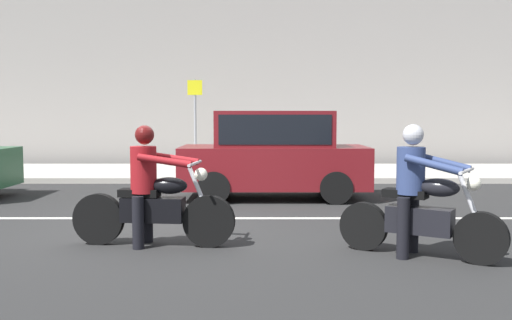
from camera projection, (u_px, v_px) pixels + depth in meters
ground_plane at (159, 229)px, 8.69m from camera, size 80.00×80.00×0.00m
sidewalk_slab at (206, 172)px, 16.66m from camera, size 40.00×4.40×0.14m
lane_marking_stripe at (168, 218)px, 9.59m from camera, size 18.00×0.14×0.01m
motorcycle_with_rider_crimson at (153, 197)px, 7.54m from camera, size 2.16×0.71×1.58m
motorcycle_with_rider_denim_blue at (420, 203)px, 6.94m from camera, size 1.80×1.16×1.60m
parked_hatchback_maroon at (275, 153)px, 11.84m from camera, size 3.80×1.76×1.80m
street_sign_post at (196, 115)px, 17.27m from camera, size 0.44×0.08×2.65m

